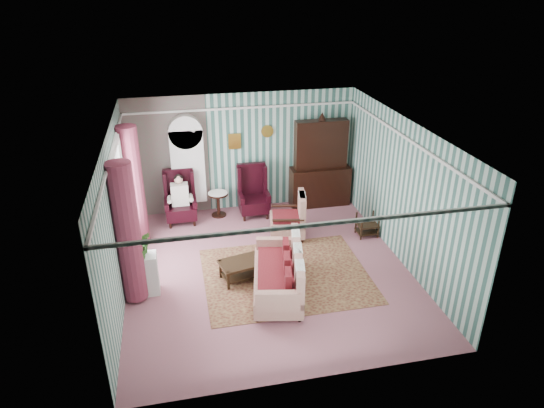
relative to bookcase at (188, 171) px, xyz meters
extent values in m
plane|color=#9A5966|center=(1.35, -2.84, -1.12)|extent=(6.00, 6.00, 0.00)
cube|color=#325C52|center=(1.35, 0.16, 0.33)|extent=(5.50, 0.02, 2.90)
cube|color=#325C52|center=(1.35, -5.84, 0.33)|extent=(5.50, 0.02, 2.90)
cube|color=#325C52|center=(-1.40, -2.84, 0.33)|extent=(0.02, 6.00, 2.90)
cube|color=#325C52|center=(4.10, -2.84, 0.33)|extent=(0.02, 6.00, 2.90)
cube|color=silver|center=(1.35, -2.84, 1.78)|extent=(5.50, 6.00, 0.02)
cube|color=#814152|center=(-0.45, 0.15, 0.33)|extent=(1.90, 0.01, 2.90)
cube|color=silver|center=(1.35, -2.84, 1.43)|extent=(5.50, 6.00, 0.05)
cube|color=white|center=(-1.37, -2.24, 0.43)|extent=(0.04, 1.50, 1.90)
cylinder|color=brown|center=(-1.20, -3.29, 0.23)|extent=(0.44, 0.44, 2.60)
cylinder|color=brown|center=(-1.20, -1.19, 0.23)|extent=(0.44, 0.44, 2.60)
cube|color=#AD862E|center=(1.15, 0.13, 0.63)|extent=(0.30, 0.03, 0.38)
cube|color=silver|center=(0.00, 0.00, 0.00)|extent=(0.80, 0.28, 2.24)
cube|color=black|center=(3.25, -0.12, 0.06)|extent=(1.50, 0.56, 2.36)
cube|color=black|center=(-0.25, -0.39, -0.50)|extent=(0.76, 0.80, 1.25)
cube|color=black|center=(1.50, -0.39, -0.50)|extent=(0.76, 0.80, 1.25)
cylinder|color=black|center=(0.65, -0.24, -0.82)|extent=(0.50, 0.50, 0.60)
cube|color=black|center=(3.82, -1.94, -0.85)|extent=(0.45, 0.38, 0.54)
cube|color=silver|center=(-1.05, -3.14, -0.72)|extent=(0.55, 0.35, 0.80)
cube|color=#4B1921|center=(1.65, -3.14, -1.11)|extent=(3.20, 2.60, 0.01)
cube|color=beige|center=(1.37, -3.64, -0.62)|extent=(1.24, 2.07, 0.99)
cube|color=beige|center=(2.05, -1.59, -0.66)|extent=(0.89, 0.97, 0.92)
cube|color=black|center=(0.82, -3.07, -0.92)|extent=(0.99, 0.73, 0.39)
imported|color=#234F18|center=(-1.04, -3.23, -0.09)|extent=(0.46, 0.41, 0.46)
imported|color=#1B571F|center=(-0.97, -3.04, -0.11)|extent=(0.25, 0.21, 0.42)
imported|color=#1C5B1E|center=(-1.14, -3.03, -0.11)|extent=(0.29, 0.29, 0.41)
camera|label=1|loc=(-0.29, -10.92, 4.27)|focal=32.00mm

